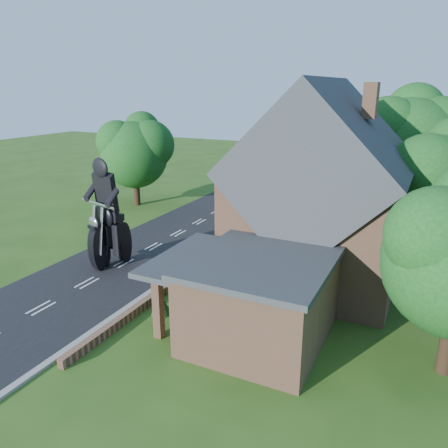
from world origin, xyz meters
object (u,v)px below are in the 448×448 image
at_px(garden_wall, 205,261).
at_px(motorcycle_lead, 111,250).
at_px(house, 320,199).
at_px(motorcycle_follow, 115,252).
at_px(annex, 258,297).

xyz_separation_m(garden_wall, motorcycle_lead, (-4.69, -2.57, 0.73)).
xyz_separation_m(garden_wall, house, (6.19, 1.00, 4.14)).
height_order(garden_wall, motorcycle_follow, motorcycle_follow).
bearing_deg(annex, house, 84.76).
xyz_separation_m(garden_wall, annex, (5.57, -5.80, 1.57)).
relative_size(garden_wall, house, 2.15).
bearing_deg(motorcycle_lead, motorcycle_follow, -69.17).
distance_m(garden_wall, motorcycle_lead, 5.40).
distance_m(garden_wall, annex, 8.19).
xyz_separation_m(house, motorcycle_lead, (-10.88, -3.57, -3.41)).
distance_m(motorcycle_lead, motorcycle_follow, 0.45).
height_order(motorcycle_lead, motorcycle_follow, motorcycle_lead).
distance_m(house, annex, 7.30).
relative_size(house, annex, 1.45).
xyz_separation_m(garden_wall, motorcycle_follow, (-4.73, -2.20, 0.49)).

